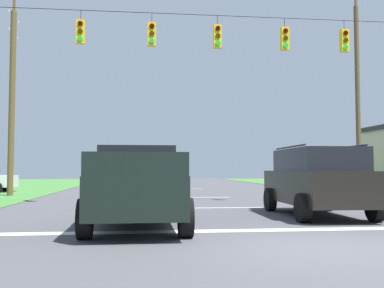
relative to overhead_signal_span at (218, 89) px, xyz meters
name	(u,v)px	position (x,y,z in m)	size (l,w,h in m)	color
ground_plane	(320,248)	(0.04, -10.14, -4.61)	(120.00, 120.00, 0.00)	#47474C
stop_bar_stripe	(279,230)	(0.04, -7.79, -4.61)	(15.22, 0.45, 0.01)	white
lane_dash_0	(228,208)	(0.04, -1.79, -4.61)	(0.15, 2.50, 0.01)	white
lane_dash_1	(204,197)	(0.04, 4.27, -4.61)	(0.15, 2.50, 0.01)	white
lane_dash_2	(185,189)	(0.04, 13.83, -4.61)	(0.15, 2.50, 0.01)	white
overhead_signal_span	(218,89)	(0.00, 0.00, 0.00)	(18.22, 0.31, 8.03)	brown
pickup_truck	(137,186)	(-3.19, -6.75, -3.65)	(2.28, 5.40, 1.95)	black
suv_black	(317,180)	(2.10, -4.93, -3.55)	(2.31, 4.85, 2.05)	black
distant_car_crossing_white	(315,179)	(7.63, 9.10, -3.82)	(2.35, 4.45, 1.52)	silver
utility_pole_mid_right	(358,93)	(9.11, 6.35, 1.10)	(0.27, 1.89, 11.42)	brown
utility_pole_near_left	(12,97)	(-9.72, 6.33, 0.48)	(0.30, 1.90, 10.37)	brown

